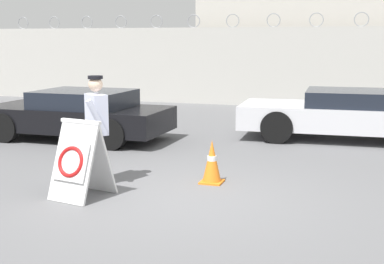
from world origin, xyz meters
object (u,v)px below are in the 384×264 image
(parked_car_front_coupe, at_px, (78,114))
(parked_car_rear_sedan, at_px, (349,114))
(security_guard, at_px, (97,125))
(barricade_sign, at_px, (80,159))
(traffic_cone_near, at_px, (212,162))

(parked_car_front_coupe, bearing_deg, parked_car_rear_sedan, -162.21)
(security_guard, bearing_deg, parked_car_front_coupe, 163.76)
(parked_car_rear_sedan, bearing_deg, security_guard, 52.70)
(barricade_sign, xyz_separation_m, security_guard, (-0.08, 0.69, 0.39))
(security_guard, xyz_separation_m, traffic_cone_near, (1.67, 0.68, -0.61))
(barricade_sign, bearing_deg, parked_car_rear_sedan, 70.45)
(barricade_sign, distance_m, parked_car_front_coupe, 4.70)
(barricade_sign, bearing_deg, traffic_cone_near, 51.80)
(barricade_sign, relative_size, parked_car_rear_sedan, 0.23)
(parked_car_rear_sedan, bearing_deg, parked_car_front_coupe, 14.89)
(security_guard, relative_size, parked_car_front_coupe, 0.41)
(security_guard, xyz_separation_m, parked_car_rear_sedan, (3.60, 5.24, -0.36))
(security_guard, height_order, parked_car_front_coupe, security_guard)
(security_guard, bearing_deg, parked_car_rear_sedan, 95.01)
(parked_car_rear_sedan, bearing_deg, barricade_sign, 56.52)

